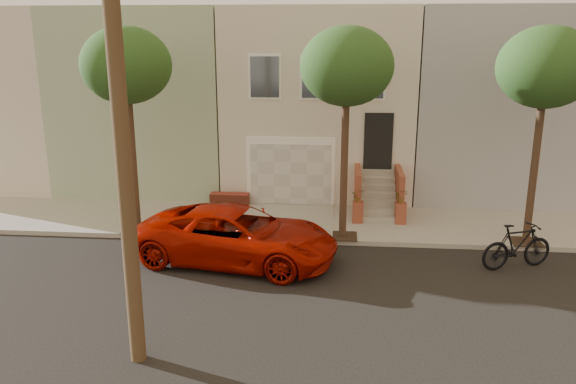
{
  "coord_description": "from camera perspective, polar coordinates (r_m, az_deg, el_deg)",
  "views": [
    {
      "loc": [
        0.85,
        -12.93,
        6.18
      ],
      "look_at": [
        -0.61,
        3.0,
        1.78
      ],
      "focal_mm": 35.81,
      "sensor_mm": 36.0,
      "label": 1
    }
  ],
  "objects": [
    {
      "name": "motorcycle",
      "position": [
        16.81,
        21.79,
        -5.0
      ],
      "size": [
        2.2,
        1.31,
        1.28
      ],
      "primitive_type": "imported",
      "rotation": [
        0.0,
        0.0,
        1.93
      ],
      "color": "black",
      "rests_on": "ground"
    },
    {
      "name": "pickup_truck",
      "position": [
        16.06,
        -5.05,
        -4.33
      ],
      "size": [
        5.94,
        3.51,
        1.55
      ],
      "primitive_type": "imported",
      "rotation": [
        0.0,
        0.0,
        1.4
      ],
      "color": "#9C0C00",
      "rests_on": "ground"
    },
    {
      "name": "tree_mid",
      "position": [
        16.86,
        5.86,
        12.17
      ],
      "size": [
        2.7,
        2.57,
        6.3
      ],
      "color": "#2D2116",
      "rests_on": "sidewalk"
    },
    {
      "name": "tree_left",
      "position": [
        18.01,
        -15.77,
        11.89
      ],
      "size": [
        2.7,
        2.57,
        6.3
      ],
      "color": "#2D2116",
      "rests_on": "sidewalk"
    },
    {
      "name": "ground",
      "position": [
        14.36,
        1.35,
        -10.11
      ],
      "size": [
        90.0,
        90.0,
        0.0
      ],
      "primitive_type": "plane",
      "color": "black",
      "rests_on": "ground"
    },
    {
      "name": "tree_right",
      "position": [
        17.78,
        24.23,
        11.1
      ],
      "size": [
        2.7,
        2.57,
        6.3
      ],
      "color": "#2D2116",
      "rests_on": "sidewalk"
    },
    {
      "name": "sidewalk",
      "position": [
        19.29,
        2.43,
        -3.07
      ],
      "size": [
        40.0,
        3.7,
        0.15
      ],
      "primitive_type": "cube",
      "color": "gray",
      "rests_on": "ground"
    },
    {
      "name": "house_row",
      "position": [
        24.27,
        3.23,
        9.37
      ],
      "size": [
        33.1,
        11.7,
        7.0
      ],
      "color": "beige",
      "rests_on": "sidewalk"
    }
  ]
}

